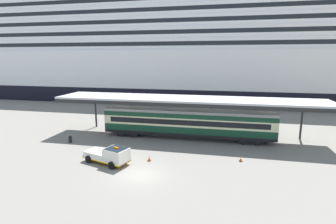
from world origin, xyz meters
TOP-DOWN VIEW (x-y plane):
  - ground_plane at (0.00, 0.00)m, footprint 400.00×400.00m
  - cruise_ship at (-0.32, 52.68)m, footprint 179.16×30.99m
  - platform_canopy at (2.74, 13.17)m, footprint 37.40×6.32m
  - train_carriage at (2.74, 12.73)m, footprint 23.59×2.81m
  - service_truck at (-4.06, 2.01)m, footprint 5.57×3.54m
  - traffic_cone_near at (-4.14, 6.06)m, footprint 0.36×0.36m
  - traffic_cone_mid at (-0.16, 3.64)m, footprint 0.36×0.36m
  - traffic_cone_far at (9.75, 5.66)m, footprint 0.36×0.36m
  - quay_bollard at (-12.35, 7.58)m, footprint 0.48×0.48m

SIDE VIEW (x-z plane):
  - ground_plane at x=0.00m, z-range 0.00..0.00m
  - traffic_cone_far at x=9.75m, z-range -0.01..0.60m
  - traffic_cone_near at x=-4.14m, z-range -0.01..0.61m
  - traffic_cone_mid at x=-0.16m, z-range -0.01..0.64m
  - quay_bollard at x=-12.35m, z-range 0.04..1.00m
  - service_truck at x=-4.06m, z-range -0.02..2.00m
  - train_carriage at x=2.74m, z-range 0.26..4.37m
  - platform_canopy at x=2.74m, z-range 2.59..8.29m
  - cruise_ship at x=-0.32m, z-range -5.70..31.35m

